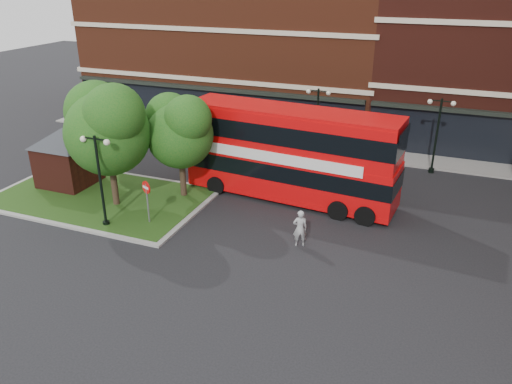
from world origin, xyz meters
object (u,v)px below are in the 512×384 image
at_px(woman, 300,228).
at_px(car_white, 349,146).
at_px(bus, 291,148).
at_px(car_silver, 301,147).

bearing_deg(woman, car_white, -110.17).
relative_size(bus, car_white, 3.08).
bearing_deg(car_silver, car_white, -59.91).
xyz_separation_m(car_silver, car_white, (3.22, 1.50, 0.01)).
height_order(bus, woman, bus).
bearing_deg(car_silver, bus, -163.27).
bearing_deg(car_white, car_silver, 114.87).
relative_size(bus, woman, 6.59).
relative_size(woman, car_silver, 0.49).
bearing_deg(car_silver, woman, -158.35).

